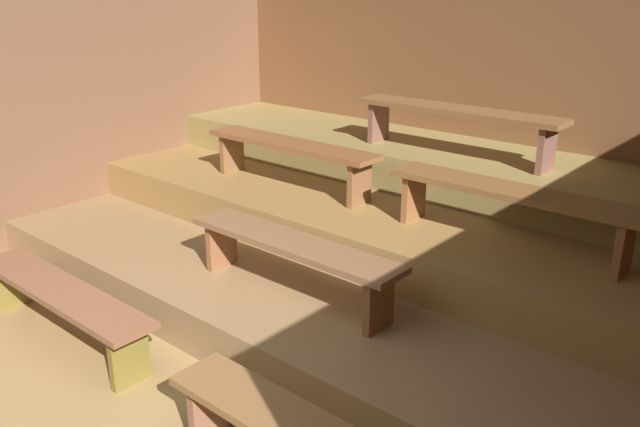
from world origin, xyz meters
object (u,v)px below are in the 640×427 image
at_px(bench_floor_left, 61,298).
at_px(bench_middle_left, 290,150).
at_px(bench_middle_right, 510,199).
at_px(bench_upper_center, 456,117).
at_px(bench_lower_center, 292,251).

xyz_separation_m(bench_floor_left, bench_middle_left, (0.14, 2.10, 0.63)).
distance_m(bench_middle_right, bench_upper_center, 1.21).
xyz_separation_m(bench_lower_center, bench_middle_right, (1.01, 1.04, 0.32)).
height_order(bench_lower_center, bench_upper_center, bench_upper_center).
xyz_separation_m(bench_lower_center, bench_upper_center, (0.14, 1.83, 0.64)).
height_order(bench_middle_right, bench_upper_center, bench_upper_center).
xyz_separation_m(bench_floor_left, bench_middle_right, (2.14, 2.10, 0.63)).
distance_m(bench_floor_left, bench_lower_center, 1.58).
xyz_separation_m(bench_middle_left, bench_upper_center, (1.13, 0.78, 0.32)).
distance_m(bench_floor_left, bench_upper_center, 3.29).
bearing_deg(bench_upper_center, bench_middle_left, -145.21).
relative_size(bench_lower_center, bench_middle_left, 0.96).
height_order(bench_floor_left, bench_middle_right, bench_middle_right).
bearing_deg(bench_upper_center, bench_floor_left, -113.71).
height_order(bench_lower_center, bench_middle_right, bench_middle_right).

